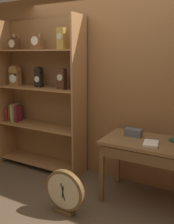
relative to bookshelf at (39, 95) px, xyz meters
The scene contains 7 objects.
ground_plane 1.91m from the bookshelf, 44.84° to the right, with size 10.00×10.00×0.00m, color brown.
back_wood_panel 1.10m from the bookshelf, 11.09° to the left, with size 4.80×0.05×2.60m, color brown.
bookshelf is the anchor object (origin of this frame).
workbench 1.90m from the bookshelf, ahead, with size 1.12×0.63×0.79m.
toolbox_small 1.61m from the bookshelf, ahead, with size 0.21×0.11×0.09m, color #595960.
open_repair_manual 1.90m from the bookshelf, ahead, with size 0.16×0.22×0.03m, color silver.
round_clock_large 1.63m from the bookshelf, 40.35° to the right, with size 0.49×0.11×0.53m.
Camera 1 is at (1.42, -1.94, 1.79)m, focal length 40.35 mm.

